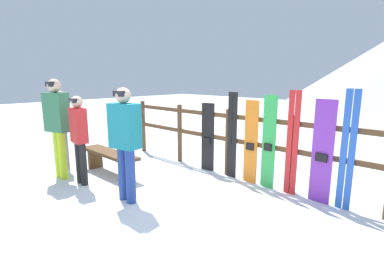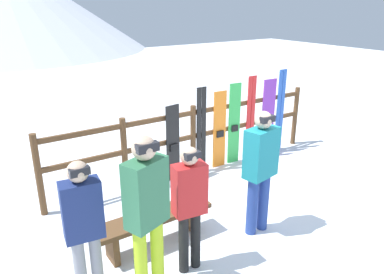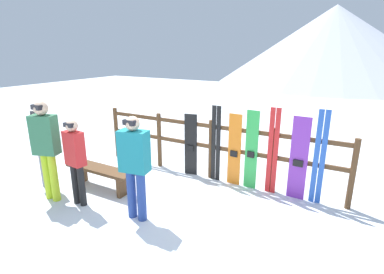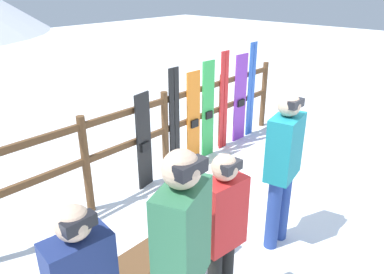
% 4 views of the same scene
% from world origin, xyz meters
% --- Properties ---
extents(ground_plane, '(40.00, 40.00, 0.00)m').
position_xyz_m(ground_plane, '(0.00, 0.00, 0.00)').
color(ground_plane, white).
extents(fence, '(5.44, 0.10, 1.27)m').
position_xyz_m(fence, '(0.00, 1.86, 0.75)').
color(fence, brown).
rests_on(fence, ground).
extents(bench, '(1.55, 0.36, 0.45)m').
position_xyz_m(bench, '(-1.64, 0.28, 0.34)').
color(bench, brown).
rests_on(bench, ground).
extents(person_red, '(0.39, 0.25, 1.55)m').
position_xyz_m(person_red, '(-1.51, -0.35, 0.91)').
color(person_red, black).
rests_on(person_red, ground).
extents(person_plaid_green, '(0.49, 0.37, 1.83)m').
position_xyz_m(person_plaid_green, '(-2.10, -0.47, 1.08)').
color(person_plaid_green, '#B7D826').
rests_on(person_plaid_green, ground).
extents(person_teal, '(0.49, 0.33, 1.72)m').
position_xyz_m(person_teal, '(-0.32, -0.20, 0.99)').
color(person_teal, navy).
rests_on(person_teal, ground).
extents(person_navy, '(0.41, 0.26, 1.60)m').
position_xyz_m(person_navy, '(-2.65, -0.18, 0.94)').
color(person_navy, gray).
rests_on(person_navy, ground).
extents(snowboard_black_stripe, '(0.28, 0.09, 1.36)m').
position_xyz_m(snowboard_black_stripe, '(-0.46, 1.80, 0.68)').
color(snowboard_black_stripe, black).
rests_on(snowboard_black_stripe, ground).
extents(ski_pair_black, '(0.19, 0.02, 1.60)m').
position_xyz_m(ski_pair_black, '(0.14, 1.80, 0.80)').
color(ski_pair_black, black).
rests_on(ski_pair_black, ground).
extents(snowboard_orange, '(0.27, 0.06, 1.47)m').
position_xyz_m(snowboard_orange, '(0.55, 1.80, 0.73)').
color(snowboard_orange, orange).
rests_on(snowboard_orange, ground).
extents(snowboard_green, '(0.25, 0.07, 1.58)m').
position_xyz_m(snowboard_green, '(0.90, 1.80, 0.78)').
color(snowboard_green, green).
rests_on(snowboard_green, ground).
extents(ski_pair_red, '(0.19, 0.02, 1.67)m').
position_xyz_m(ski_pair_red, '(1.32, 1.80, 0.83)').
color(ski_pair_red, red).
rests_on(ski_pair_red, ground).
extents(snowboard_purple, '(0.32, 0.07, 1.55)m').
position_xyz_m(snowboard_purple, '(1.79, 1.80, 0.77)').
color(snowboard_purple, purple).
rests_on(snowboard_purple, ground).
extents(ski_pair_blue, '(0.20, 0.02, 1.71)m').
position_xyz_m(ski_pair_blue, '(2.13, 1.80, 0.86)').
color(ski_pair_blue, blue).
rests_on(ski_pair_blue, ground).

